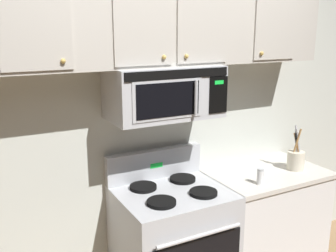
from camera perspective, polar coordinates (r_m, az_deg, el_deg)
The scene contains 7 objects.
back_wall at distance 2.90m, azimuth -2.80°, elevation 1.28°, with size 5.20×0.10×2.70m, color silver.
stove_range at distance 2.93m, azimuth 0.64°, elevation -17.27°, with size 0.76×0.69×1.12m.
over_range_microwave at distance 2.64m, azimuth -0.52°, elevation 4.99°, with size 0.76×0.43×0.35m.
upper_cabinets at distance 2.63m, azimuth -0.87°, elevation 14.81°, with size 2.50×0.36×0.55m.
counter_segment at distance 3.37m, azimuth 13.56°, elevation -13.49°, with size 0.93×0.65×0.90m.
utensil_crock_cream at distance 3.26m, azimuth 18.19°, elevation -4.58°, with size 0.14×0.14×0.36m.
salt_shaker at distance 2.90m, azimuth 13.33°, elevation -7.18°, with size 0.05×0.05×0.12m.
Camera 1 is at (-1.21, -1.77, 2.00)m, focal length 41.69 mm.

